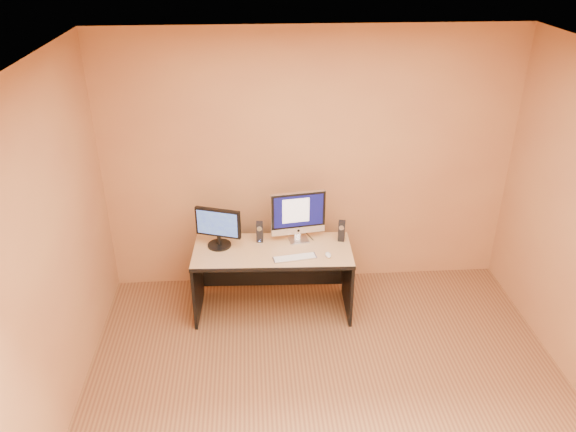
{
  "coord_description": "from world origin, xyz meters",
  "views": [
    {
      "loc": [
        -0.56,
        -3.04,
        3.35
      ],
      "look_at": [
        -0.26,
        1.33,
        1.08
      ],
      "focal_mm": 35.0,
      "sensor_mm": 36.0,
      "label": 1
    }
  ],
  "objects": [
    {
      "name": "second_monitor",
      "position": [
        -0.89,
        1.54,
        0.87
      ],
      "size": [
        0.49,
        0.35,
        0.39
      ],
      "primitive_type": null,
      "rotation": [
        0.0,
        0.0,
        -0.34
      ],
      "color": "black",
      "rests_on": "desk"
    },
    {
      "name": "floor",
      "position": [
        0.0,
        0.0,
        0.0
      ],
      "size": [
        4.0,
        4.0,
        0.0
      ],
      "primitive_type": "plane",
      "color": "brown",
      "rests_on": "ground"
    },
    {
      "name": "speaker_right",
      "position": [
        0.27,
        1.57,
        0.78
      ],
      "size": [
        0.08,
        0.08,
        0.2
      ],
      "primitive_type": null,
      "rotation": [
        0.0,
        0.0,
        -0.23
      ],
      "color": "black",
      "rests_on": "desk"
    },
    {
      "name": "walls",
      "position": [
        0.0,
        0.0,
        1.3
      ],
      "size": [
        4.0,
        4.0,
        2.6
      ],
      "primitive_type": null,
      "color": "#AD7645",
      "rests_on": "ground"
    },
    {
      "name": "keyboard",
      "position": [
        -0.2,
        1.27,
        0.69
      ],
      "size": [
        0.41,
        0.17,
        0.02
      ],
      "primitive_type": "cube",
      "rotation": [
        0.0,
        0.0,
        0.16
      ],
      "color": "#B0B0B4",
      "rests_on": "desk"
    },
    {
      "name": "ceiling",
      "position": [
        0.0,
        0.0,
        2.6
      ],
      "size": [
        4.0,
        4.0,
        0.0
      ],
      "primitive_type": "plane",
      "color": "white",
      "rests_on": "walls"
    },
    {
      "name": "desk",
      "position": [
        -0.4,
        1.43,
        0.34
      ],
      "size": [
        1.49,
        0.7,
        0.68
      ],
      "primitive_type": null,
      "rotation": [
        0.0,
        0.0,
        -0.04
      ],
      "color": "tan",
      "rests_on": "ground"
    },
    {
      "name": "speaker_left",
      "position": [
        -0.51,
        1.61,
        0.78
      ],
      "size": [
        0.07,
        0.07,
        0.2
      ],
      "primitive_type": null,
      "rotation": [
        0.0,
        0.0,
        -0.07
      ],
      "color": "black",
      "rests_on": "desk"
    },
    {
      "name": "cable_a",
      "position": [
        -0.03,
        1.68,
        0.68
      ],
      "size": [
        0.08,
        0.19,
        0.01
      ],
      "primitive_type": "cylinder",
      "rotation": [
        1.57,
        0.0,
        0.36
      ],
      "color": "black",
      "rests_on": "desk"
    },
    {
      "name": "imac",
      "position": [
        -0.14,
        1.59,
        0.93
      ],
      "size": [
        0.55,
        0.27,
        0.5
      ],
      "primitive_type": null,
      "rotation": [
        0.0,
        0.0,
        0.15
      ],
      "color": "silver",
      "rests_on": "desk"
    },
    {
      "name": "cable_b",
      "position": [
        -0.15,
        1.71,
        0.68
      ],
      "size": [
        0.09,
        0.14,
        0.01
      ],
      "primitive_type": "cylinder",
      "rotation": [
        1.57,
        0.0,
        -0.56
      ],
      "color": "black",
      "rests_on": "desk"
    },
    {
      "name": "mouse",
      "position": [
        0.1,
        1.28,
        0.69
      ],
      "size": [
        0.06,
        0.1,
        0.03
      ],
      "primitive_type": "ellipsoid",
      "rotation": [
        0.0,
        0.0,
        0.07
      ],
      "color": "silver",
      "rests_on": "desk"
    }
  ]
}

